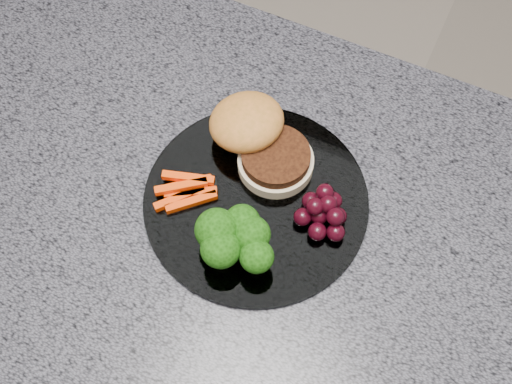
% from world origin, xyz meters
% --- Properties ---
extents(island_cabinet, '(1.20, 0.60, 0.86)m').
position_xyz_m(island_cabinet, '(0.00, 0.00, 0.43)').
color(island_cabinet, '#4F2D1B').
rests_on(island_cabinet, ground).
extents(countertop, '(1.20, 0.60, 0.04)m').
position_xyz_m(countertop, '(0.00, 0.00, 0.88)').
color(countertop, '#555460').
rests_on(countertop, island_cabinet).
extents(plate, '(0.26, 0.26, 0.01)m').
position_xyz_m(plate, '(-0.07, 0.03, 0.90)').
color(plate, white).
rests_on(plate, countertop).
extents(burger, '(0.17, 0.14, 0.05)m').
position_xyz_m(burger, '(-0.10, 0.10, 0.93)').
color(burger, beige).
rests_on(burger, plate).
extents(carrot_sticks, '(0.07, 0.07, 0.02)m').
position_xyz_m(carrot_sticks, '(-0.14, 0.01, 0.91)').
color(carrot_sticks, '#FB3F04').
rests_on(carrot_sticks, plate).
extents(broccoli, '(0.09, 0.08, 0.06)m').
position_xyz_m(broccoli, '(-0.06, -0.03, 0.94)').
color(broccoli, olive).
rests_on(broccoli, plate).
extents(grape_bunch, '(0.06, 0.06, 0.04)m').
position_xyz_m(grape_bunch, '(0.01, 0.04, 0.92)').
color(grape_bunch, black).
rests_on(grape_bunch, plate).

